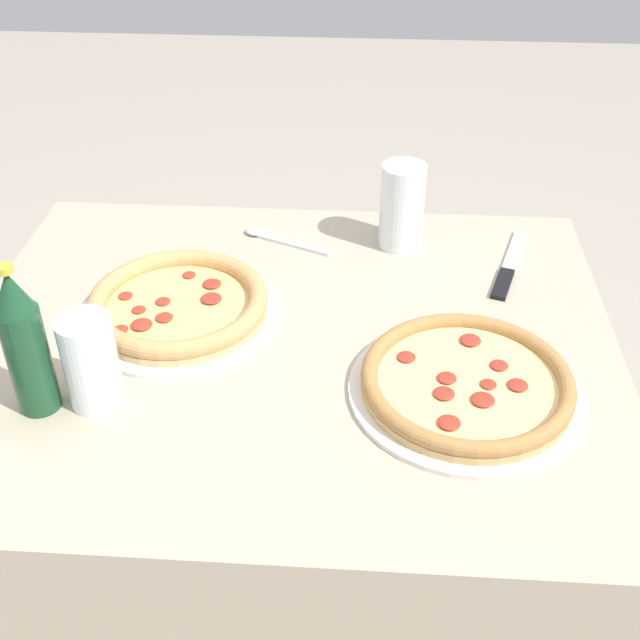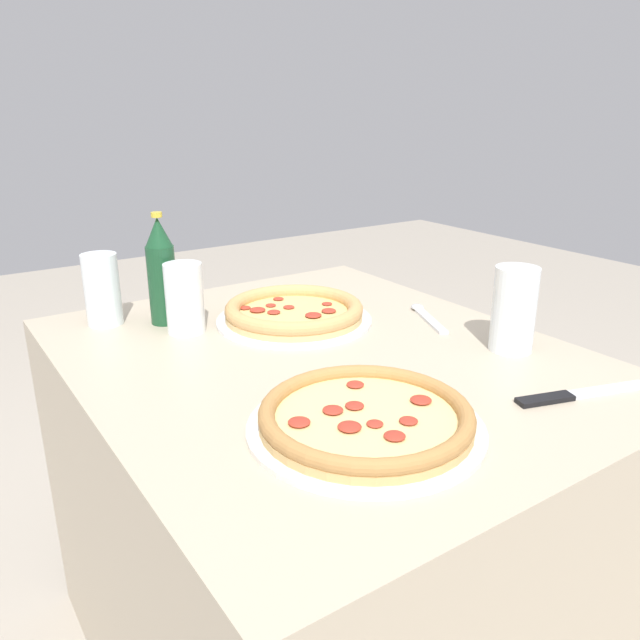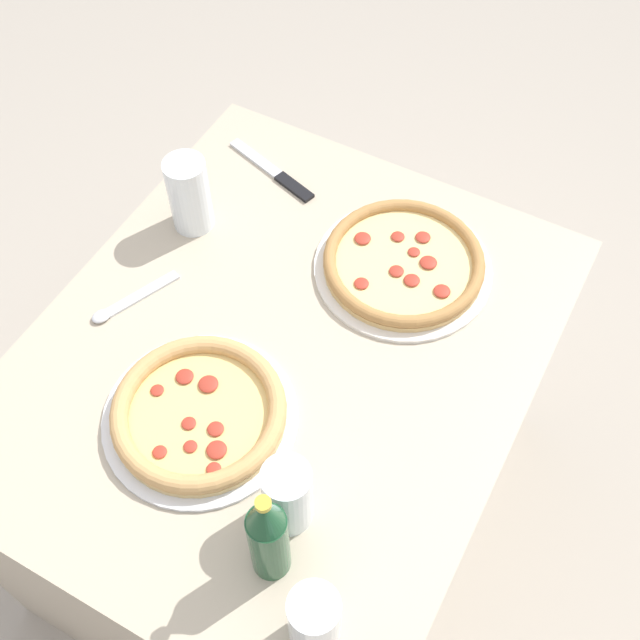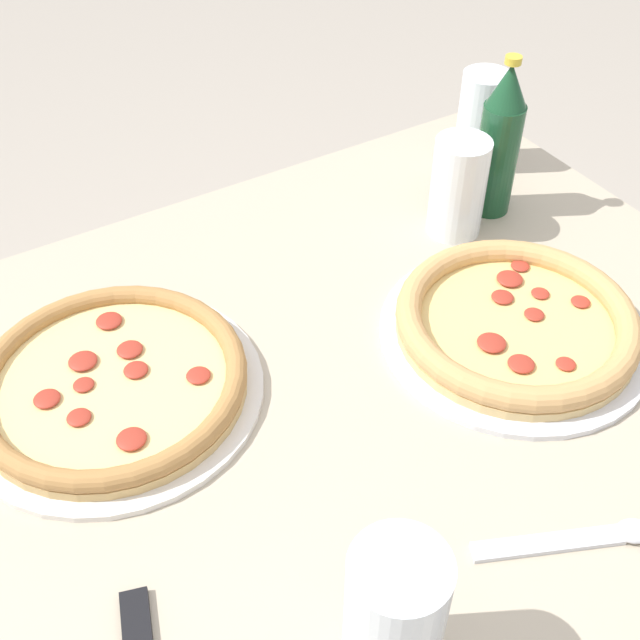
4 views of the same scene
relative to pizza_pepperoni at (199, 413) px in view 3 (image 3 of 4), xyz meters
name	(u,v)px [view 3 (image 3 of 4)]	position (x,y,z in m)	size (l,w,h in m)	color
ground_plane	(293,507)	(-0.18, 0.05, -0.75)	(8.00, 8.00, 0.00)	#A89E8E
table	(288,442)	(-0.18, 0.05, -0.39)	(1.03, 0.85, 0.73)	#B7A88E
pizza_pepperoni	(199,413)	(0.00, 0.00, 0.00)	(0.33, 0.33, 0.04)	silver
pizza_veggie	(404,263)	(-0.45, 0.16, 0.00)	(0.34, 0.34, 0.04)	silver
glass_mango_juice	(314,622)	(0.21, 0.33, 0.05)	(0.07, 0.07, 0.15)	white
glass_iced_tea	(288,497)	(0.07, 0.21, 0.04)	(0.08, 0.08, 0.14)	white
glass_lemonade	(189,196)	(-0.36, -0.25, 0.05)	(0.08, 0.08, 0.16)	white
beer_bottle	(268,536)	(0.15, 0.23, 0.09)	(0.06, 0.06, 0.23)	#194728
knife	(275,173)	(-0.55, -0.18, -0.02)	(0.09, 0.23, 0.01)	black
spoon	(126,303)	(-0.13, -0.25, -0.02)	(0.17, 0.09, 0.01)	silver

